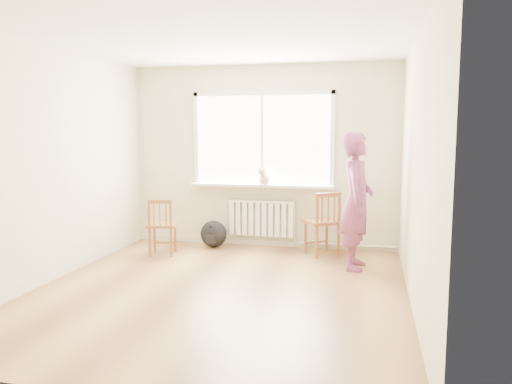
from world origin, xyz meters
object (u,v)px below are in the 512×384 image
Objects in this scene: chair_right at (324,224)px; backpack at (214,234)px; person at (356,201)px; cat at (265,177)px; chair_left at (162,227)px.

chair_right is 1.68m from backpack.
chair_right is 0.79m from person.
cat is (-1.34, 0.78, 0.20)m from person.
chair_left is 0.46× the size of person.
person is 2.30m from backpack.
chair_right is at bearing 179.77° from chair_left.
chair_right reaches higher than backpack.
person is 1.56m from cat.
backpack is at bearing -161.88° from cat.
chair_left is at bearing -141.32° from cat.
chair_right is 0.53× the size of person.
backpack is (-1.65, 0.16, -0.26)m from chair_right.
person is at bearing -17.89° from backpack.
person is at bearing 166.89° from chair_left.
person is 4.27× the size of backpack.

